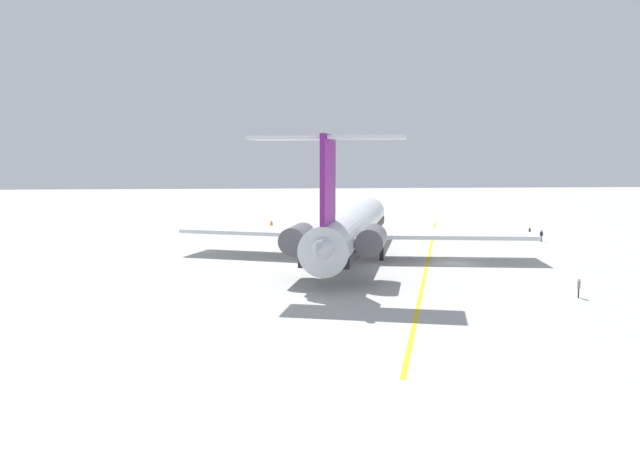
% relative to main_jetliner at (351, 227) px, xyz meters
% --- Properties ---
extents(ground, '(379.19, 379.19, 0.00)m').
position_rel_main_jetliner_xyz_m(ground, '(-3.57, -11.83, -3.88)').
color(ground, '#ADADA8').
extents(main_jetliner, '(48.14, 43.10, 14.25)m').
position_rel_main_jetliner_xyz_m(main_jetliner, '(0.00, 0.00, 0.00)').
color(main_jetliner, silver).
rests_on(main_jetliner, ground).
extents(ground_crew_near_nose, '(0.29, 0.41, 1.82)m').
position_rel_main_jetliner_xyz_m(ground_crew_near_nose, '(16.10, -29.36, -2.73)').
color(ground_crew_near_nose, black).
rests_on(ground_crew_near_nose, ground).
extents(ground_crew_near_tail, '(0.29, 0.46, 1.82)m').
position_rel_main_jetliner_xyz_m(ground_crew_near_tail, '(30.44, 9.19, -2.73)').
color(ground_crew_near_tail, black).
rests_on(ground_crew_near_tail, ground).
extents(ground_crew_portside, '(0.37, 0.28, 1.70)m').
position_rel_main_jetliner_xyz_m(ground_crew_portside, '(-22.46, -16.81, -2.81)').
color(ground_crew_portside, black).
rests_on(ground_crew_portside, ground).
extents(ground_crew_starboard, '(0.27, 0.39, 1.72)m').
position_rel_main_jetliner_xyz_m(ground_crew_starboard, '(13.75, -30.12, -2.80)').
color(ground_crew_starboard, black).
rests_on(ground_crew_starboard, ground).
extents(safety_cone_nose, '(0.40, 0.40, 0.55)m').
position_rel_main_jetliner_xyz_m(safety_cone_nose, '(21.07, -25.64, -3.61)').
color(safety_cone_nose, '#EA590F').
rests_on(safety_cone_nose, ground).
extents(taxiway_centreline, '(84.89, 26.08, 0.01)m').
position_rel_main_jetliner_xyz_m(taxiway_centreline, '(1.33, -9.92, -3.88)').
color(taxiway_centreline, gold).
rests_on(taxiway_centreline, ground).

